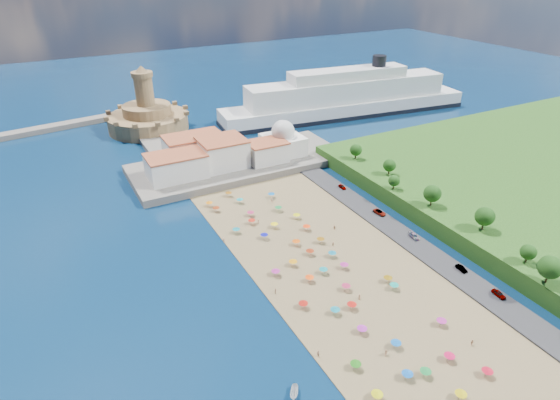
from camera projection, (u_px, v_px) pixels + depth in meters
ground at (308, 262)px, 138.05m from camera, size 700.00×700.00×0.00m
terrace at (239, 163)px, 198.33m from camera, size 90.00×36.00×3.00m
jetty at (165, 146)px, 216.59m from camera, size 18.00×70.00×2.40m
waterfront_buildings at (209, 155)px, 190.41m from camera, size 57.00×29.00×11.00m
domed_building at (283, 140)px, 201.56m from camera, size 16.00×16.00×15.00m
fortress at (148, 117)px, 237.36m from camera, size 40.00×40.00×32.40m
cruise_ship at (346, 99)px, 257.68m from camera, size 144.27×37.83×31.19m
beach_parasols at (324, 275)px, 129.02m from camera, size 31.20×116.63×2.20m
beachgoers at (316, 269)px, 132.97m from camera, size 36.04×96.23×1.90m
parked_cars at (407, 231)px, 150.53m from camera, size 2.83×75.84×1.37m
hillside_trees at (463, 212)px, 143.86m from camera, size 12.63×111.88×7.75m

